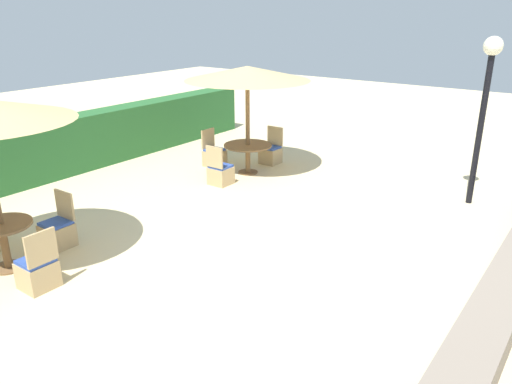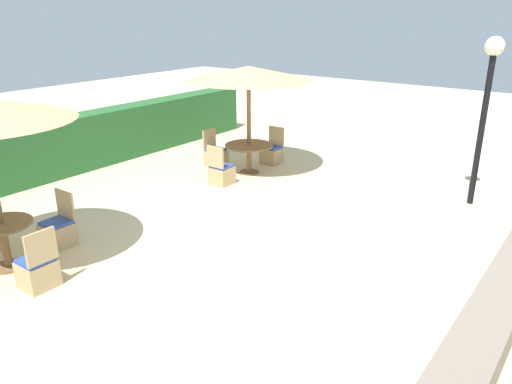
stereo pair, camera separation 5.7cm
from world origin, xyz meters
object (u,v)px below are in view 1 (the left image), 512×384
object	(u,v)px
patio_chair_back_left_east	(58,232)
patio_chair_back_right_west	(220,173)
patio_chair_back_right_east	(271,153)
patio_chair_back_left_south	(38,271)
parasol_back_right	(247,74)
round_table_back_left	(3,236)
round_table_back_right	(248,150)
lamp_post	(487,88)
patio_chair_back_right_north	(214,156)

from	to	relation	value
patio_chair_back_left_east	patio_chair_back_right_west	bearing A→B (deg)	-92.40
patio_chair_back_right_west	patio_chair_back_right_east	bearing A→B (deg)	90.39
patio_chair_back_left_south	parasol_back_right	bearing A→B (deg)	7.47
patio_chair_back_right_west	round_table_back_left	world-z (taller)	patio_chair_back_right_west
round_table_back_right	patio_chair_back_left_south	world-z (taller)	patio_chair_back_left_south
round_table_back_left	lamp_post	bearing A→B (deg)	-35.22
parasol_back_right	patio_chair_back_right_north	xyz separation A→B (m)	(-0.04, 1.05, -2.13)
parasol_back_right	patio_chair_back_right_west	xyz separation A→B (m)	(-1.05, 0.00, -2.13)
lamp_post	round_table_back_left	world-z (taller)	lamp_post
round_table_back_right	round_table_back_left	size ratio (longest dim) A/B	1.29
round_table_back_left	patio_chair_back_left_south	size ratio (longest dim) A/B	0.97
patio_chair_back_left_east	patio_chair_back_left_south	distance (m)	1.36
patio_chair_back_right_west	patio_chair_back_left_east	distance (m)	4.05
lamp_post	round_table_back_right	bearing A→B (deg)	102.78
patio_chair_back_right_east	patio_chair_back_right_north	xyz separation A→B (m)	(-1.05, 1.03, 0.00)
lamp_post	patio_chair_back_left_south	world-z (taller)	lamp_post
patio_chair_back_right_west	patio_chair_back_left_south	distance (m)	5.07
patio_chair_back_right_west	patio_chair_back_right_north	distance (m)	1.45
patio_chair_back_right_east	patio_chair_back_right_west	world-z (taller)	same
round_table_back_right	patio_chair_back_left_south	bearing A→B (deg)	-172.53
patio_chair_back_right_east	patio_chair_back_left_east	bearing A→B (deg)	88.54
parasol_back_right	patio_chair_back_left_east	xyz separation A→B (m)	(-5.10, 0.17, -2.13)
parasol_back_right	patio_chair_back_left_south	distance (m)	6.47
round_table_back_left	patio_chair_back_left_east	size ratio (longest dim) A/B	0.97
parasol_back_right	round_table_back_left	xyz separation A→B (m)	(-6.02, 0.12, -1.84)
patio_chair_back_right_east	round_table_back_right	bearing A→B (deg)	90.92
round_table_back_right	patio_chair_back_right_west	size ratio (longest dim) A/B	1.25
lamp_post	patio_chair_back_right_north	distance (m)	6.42
patio_chair_back_right_north	lamp_post	bearing A→B (deg)	100.95
patio_chair_back_right_north	patio_chair_back_left_south	bearing A→B (deg)	17.02
round_table_back_left	patio_chair_back_left_east	distance (m)	0.97
patio_chair_back_left_east	patio_chair_back_left_south	world-z (taller)	same
lamp_post	patio_chair_back_left_south	size ratio (longest dim) A/B	3.57
round_table_back_left	patio_chair_back_right_west	bearing A→B (deg)	-1.39
lamp_post	patio_chair_back_right_north	size ratio (longest dim) A/B	3.57
patio_chair_back_right_west	patio_chair_back_left_east	bearing A→B (deg)	-92.40
parasol_back_right	patio_chair_back_right_north	world-z (taller)	parasol_back_right
lamp_post	round_table_back_left	bearing A→B (deg)	144.78
patio_chair_back_right_west	patio_chair_back_left_south	xyz separation A→B (m)	(-5.01, -0.80, 0.00)
round_table_back_left	patio_chair_back_left_east	bearing A→B (deg)	3.02
parasol_back_right	patio_chair_back_left_south	bearing A→B (deg)	-172.53
patio_chair_back_right_east	patio_chair_back_right_north	world-z (taller)	same
parasol_back_right	patio_chair_back_right_north	size ratio (longest dim) A/B	3.13
lamp_post	patio_chair_back_right_east	xyz separation A→B (m)	(-0.11, 4.93, -2.09)
patio_chair_back_right_north	patio_chair_back_left_south	xyz separation A→B (m)	(-6.02, -1.84, 0.00)
parasol_back_right	patio_chair_back_right_west	world-z (taller)	parasol_back_right
patio_chair_back_right_west	patio_chair_back_left_east	world-z (taller)	same
patio_chair_back_right_east	round_table_back_left	size ratio (longest dim) A/B	1.03
round_table_back_left	patio_chair_back_left_east	xyz separation A→B (m)	(0.93, 0.05, -0.29)
lamp_post	patio_chair_back_right_east	bearing A→B (deg)	91.24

